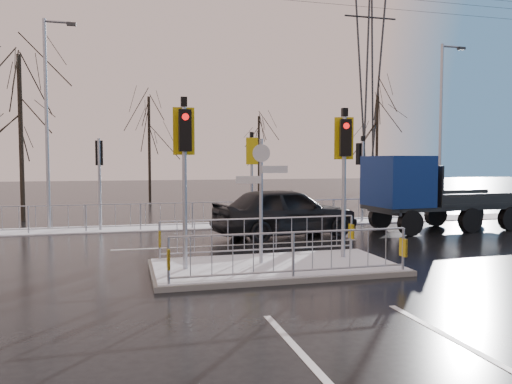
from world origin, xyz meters
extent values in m
plane|color=black|center=(0.00, 0.00, 0.00)|extent=(120.00, 120.00, 0.00)
cube|color=white|center=(0.00, 8.60, 0.02)|extent=(30.00, 2.00, 0.04)
cube|color=silver|center=(-1.20, -5.50, 0.00)|extent=(0.12, 4.00, 0.01)
cube|color=silver|center=(1.20, -5.50, 0.00)|extent=(0.12, 4.00, 0.01)
cube|color=silver|center=(0.00, 3.80, 0.00)|extent=(8.00, 0.15, 0.01)
cube|color=slate|center=(0.00, 0.00, 0.06)|extent=(6.00, 3.00, 0.12)
cube|color=white|center=(0.00, 0.00, 0.14)|extent=(5.85, 2.85, 0.03)
cube|color=gold|center=(-2.70, -1.38, 0.67)|extent=(0.05, 0.28, 0.42)
cube|color=gold|center=(2.70, -1.38, 0.67)|extent=(0.05, 0.28, 0.42)
cube|color=gold|center=(-2.70, 1.38, 0.67)|extent=(0.05, 0.28, 0.42)
cube|color=gold|center=(2.70, 1.38, 0.67)|extent=(0.05, 0.28, 0.42)
cylinder|color=#9CA1AB|center=(-2.20, 0.00, 2.02)|extent=(0.11, 0.11, 3.80)
cube|color=black|center=(-2.20, -0.18, 3.37)|extent=(0.28, 0.22, 0.95)
cylinder|color=red|center=(-2.20, -0.29, 3.67)|extent=(0.16, 0.04, 0.16)
cube|color=yellow|center=(-2.20, 0.07, 3.37)|extent=(0.50, 0.03, 1.10)
cube|color=black|center=(-2.20, 0.00, 4.04)|extent=(0.14, 0.14, 0.22)
cylinder|color=#9CA1AB|center=(2.00, 0.40, 1.97)|extent=(0.11, 0.11, 3.70)
cube|color=black|center=(1.95, 0.23, 3.27)|extent=(0.33, 0.28, 0.95)
cylinder|color=red|center=(1.93, 0.12, 3.57)|extent=(0.16, 0.08, 0.16)
cube|color=yellow|center=(2.02, 0.47, 3.27)|extent=(0.49, 0.16, 1.10)
cube|color=black|center=(2.00, 0.40, 3.94)|extent=(0.14, 0.14, 0.22)
cylinder|color=#9CA1AB|center=(-0.30, 0.20, 1.67)|extent=(0.09, 0.09, 3.10)
cube|color=silver|center=(0.05, 0.20, 2.47)|extent=(0.70, 0.14, 0.18)
cube|color=silver|center=(-0.62, 0.20, 2.22)|extent=(0.62, 0.15, 0.18)
cylinder|color=silver|center=(-0.30, 0.17, 2.87)|extent=(0.44, 0.03, 0.44)
cylinder|color=#9CA1AB|center=(-4.50, 8.30, 1.79)|extent=(0.11, 0.11, 3.50)
cube|color=black|center=(-4.50, 8.48, 2.99)|extent=(0.28, 0.22, 0.95)
cylinder|color=red|center=(-4.50, 8.59, 3.29)|extent=(0.16, 0.04, 0.16)
cylinder|color=#9CA1AB|center=(1.50, 8.30, 1.84)|extent=(0.11, 0.11, 3.60)
cube|color=black|center=(1.50, 8.48, 3.09)|extent=(0.28, 0.22, 0.95)
cylinder|color=red|center=(1.50, 8.59, 3.39)|extent=(0.16, 0.04, 0.16)
cube|color=yellow|center=(1.50, 8.23, 3.09)|extent=(0.50, 0.03, 1.10)
cube|color=black|center=(1.50, 8.30, 3.76)|extent=(0.14, 0.14, 0.22)
cylinder|color=#9CA1AB|center=(6.50, 8.30, 1.79)|extent=(0.11, 0.11, 3.50)
cube|color=black|center=(6.45, 8.47, 2.99)|extent=(0.33, 0.28, 0.95)
cylinder|color=red|center=(6.43, 8.58, 3.29)|extent=(0.16, 0.08, 0.16)
cube|color=black|center=(6.50, 8.30, 3.66)|extent=(0.14, 0.14, 0.22)
imported|color=black|center=(1.93, 5.12, 0.89)|extent=(5.48, 2.95, 1.77)
cylinder|color=black|center=(6.30, 4.11, 0.47)|extent=(0.95, 0.34, 0.94)
cylinder|color=black|center=(6.18, 6.08, 0.47)|extent=(0.95, 0.34, 0.94)
cylinder|color=black|center=(8.91, 4.27, 0.47)|extent=(0.95, 0.34, 0.94)
cylinder|color=black|center=(8.79, 6.24, 0.47)|extent=(0.95, 0.34, 0.94)
cylinder|color=black|center=(10.78, 4.39, 0.47)|extent=(0.95, 0.34, 0.94)
cylinder|color=black|center=(10.66, 6.35, 0.47)|extent=(0.95, 0.34, 0.94)
cube|color=black|center=(8.48, 5.23, 0.92)|extent=(6.30, 2.53, 0.15)
cube|color=navy|center=(6.33, 5.10, 1.93)|extent=(2.01, 2.36, 1.87)
cube|color=black|center=(7.24, 5.16, 2.30)|extent=(0.15, 1.87, 1.03)
cube|color=#2D3033|center=(5.77, 5.06, 0.89)|extent=(0.25, 2.16, 0.33)
cube|color=black|center=(9.51, 5.30, 1.05)|extent=(4.25, 2.50, 0.11)
cube|color=black|center=(7.50, 5.17, 1.80)|extent=(0.21, 2.25, 1.40)
cylinder|color=black|center=(-8.00, 12.50, 3.68)|extent=(0.20, 0.20, 7.36)
cylinder|color=black|center=(-2.00, 22.00, 3.45)|extent=(0.19, 0.19, 6.90)
cylinder|color=black|center=(6.00, 24.00, 2.99)|extent=(0.16, 0.16, 5.98)
cylinder|color=black|center=(14.00, 21.00, 3.68)|extent=(0.20, 0.20, 7.36)
cylinder|color=#9CA1AB|center=(10.50, 8.50, 4.00)|extent=(0.14, 0.14, 8.00)
cylinder|color=#9CA1AB|center=(11.00, 8.50, 7.90)|extent=(1.00, 0.10, 0.10)
cube|color=#2D3033|center=(11.50, 8.50, 7.85)|extent=(0.35, 0.18, 0.12)
cylinder|color=#9CA1AB|center=(-6.50, 9.50, 4.10)|extent=(0.14, 0.14, 8.20)
cylinder|color=#9CA1AB|center=(-6.00, 9.50, 8.10)|extent=(1.00, 0.10, 0.10)
cube|color=#2D3033|center=(-5.50, 9.50, 8.05)|extent=(0.35, 0.18, 0.12)
cylinder|color=#2D3033|center=(18.60, 30.60, 10.00)|extent=(1.18, 1.18, 19.97)
cylinder|color=#2D3033|center=(17.40, 30.60, 10.00)|extent=(1.18, 1.18, 19.97)
cylinder|color=#2D3033|center=(18.60, 29.40, 10.00)|extent=(1.18, 1.18, 19.97)
cylinder|color=#2D3033|center=(17.40, 29.40, 10.00)|extent=(1.18, 1.18, 19.97)
cylinder|color=#2D3033|center=(18.00, 30.00, 15.60)|extent=(5.00, 0.16, 0.16)
camera|label=1|loc=(-3.52, -11.62, 2.67)|focal=35.00mm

